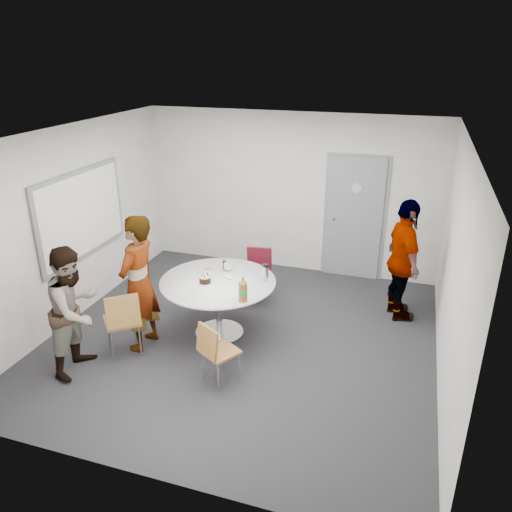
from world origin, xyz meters
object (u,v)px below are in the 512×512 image
(chair_near_left, at_px, (123,318))
(person_left, at_px, (75,310))
(chair_far, at_px, (258,269))
(person_main, at_px, (139,284))
(door, at_px, (354,218))
(table, at_px, (220,288))
(whiteboard, at_px, (82,214))
(chair_near_right, at_px, (215,349))
(person_right, at_px, (403,261))

(chair_near_left, xyz_separation_m, person_left, (-0.37, -0.38, 0.25))
(chair_far, relative_size, person_main, 0.47)
(chair_far, bearing_deg, person_main, 50.38)
(chair_near_left, bearing_deg, person_left, -174.62)
(door, distance_m, table, 2.86)
(door, distance_m, person_left, 4.61)
(whiteboard, bearing_deg, chair_far, 22.18)
(chair_near_left, bearing_deg, chair_far, 19.67)
(table, height_order, person_main, person_main)
(chair_near_left, bearing_deg, chair_near_right, -48.32)
(table, relative_size, chair_near_right, 1.97)
(chair_near_right, relative_size, person_right, 0.44)
(whiteboard, distance_m, chair_far, 2.68)
(whiteboard, relative_size, chair_far, 2.27)
(table, relative_size, chair_near_left, 1.72)
(person_right, bearing_deg, door, 14.26)
(chair_far, bearing_deg, table, 72.90)
(door, relative_size, chair_near_right, 2.73)
(door, relative_size, chair_far, 2.53)
(door, height_order, chair_far, door)
(whiteboard, height_order, person_main, whiteboard)
(door, bearing_deg, person_left, -126.61)
(chair_near_left, distance_m, chair_far, 2.28)
(whiteboard, height_order, chair_near_right, whiteboard)
(table, height_order, chair_near_right, table)
(chair_far, bearing_deg, chair_near_left, 51.95)
(chair_near_right, bearing_deg, table, 139.67)
(chair_near_right, bearing_deg, chair_far, 125.68)
(door, xyz_separation_m, chair_near_right, (-1.07, -3.49, -0.56))
(whiteboard, height_order, table, whiteboard)
(chair_far, bearing_deg, whiteboard, 13.97)
(person_left, relative_size, person_right, 0.90)
(table, xyz_separation_m, chair_near_left, (-0.96, -0.85, -0.15))
(door, distance_m, chair_far, 1.90)
(chair_near_left, distance_m, chair_near_right, 1.32)
(chair_far, relative_size, person_left, 0.53)
(person_main, xyz_separation_m, person_right, (3.13, 1.80, -0.01))
(chair_near_right, distance_m, person_right, 3.00)
(chair_near_left, distance_m, person_main, 0.46)
(person_left, height_order, person_right, person_right)
(chair_near_right, distance_m, chair_far, 2.16)
(person_right, bearing_deg, person_main, 99.57)
(whiteboard, distance_m, person_left, 1.76)
(door, xyz_separation_m, person_right, (0.85, -1.23, -0.14))
(chair_far, bearing_deg, chair_near_right, 86.20)
(table, height_order, person_right, person_right)
(person_left, bearing_deg, person_right, -55.82)
(table, bearing_deg, chair_far, 81.10)
(person_left, bearing_deg, door, -36.88)
(person_main, bearing_deg, person_left, -32.53)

